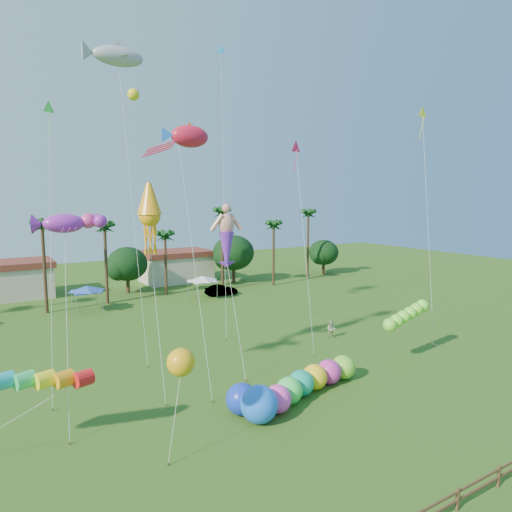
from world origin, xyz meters
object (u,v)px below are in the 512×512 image
caterpillar_inflatable (298,386)px  blue_ball (242,399)px  car_b (221,290)px  spectator_b (331,329)px

caterpillar_inflatable → blue_ball: bearing=160.9°
car_b → blue_ball: bearing=160.0°
spectator_b → car_b: bearing=143.5°
car_b → spectator_b: (0.08, -22.04, 0.12)m
caterpillar_inflatable → car_b: bearing=55.6°
car_b → caterpillar_inflatable: bearing=166.7°
car_b → blue_ball: 33.99m
spectator_b → caterpillar_inflatable: (-10.54, -8.92, 0.10)m
car_b → caterpillar_inflatable: caterpillar_inflatable is taller
spectator_b → blue_ball: size_ratio=0.86×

